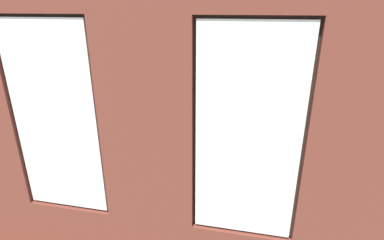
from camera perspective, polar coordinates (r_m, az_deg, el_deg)
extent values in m
cube|color=brown|center=(5.91, 0.91, -8.26)|extent=(6.59, 5.81, 0.10)
cube|color=brown|center=(3.01, -8.50, -4.63)|extent=(0.94, 0.16, 3.10)
cube|color=white|center=(2.73, 10.48, -3.51)|extent=(0.94, 0.03, 2.03)
cube|color=#38281E|center=(2.78, 10.53, -3.01)|extent=(1.00, 0.04, 2.09)
cube|color=brown|center=(4.07, -21.14, -18.61)|extent=(1.00, 0.16, 0.68)
cube|color=white|center=(3.37, -24.57, -0.32)|extent=(0.94, 0.03, 2.03)
cube|color=#38281E|center=(3.41, -23.99, 0.04)|extent=(1.00, 0.04, 2.09)
cube|color=tan|center=(3.57, -7.12, -17.09)|extent=(3.14, 0.24, 0.06)
cube|color=black|center=(2.91, -8.43, 5.40)|extent=(0.46, 0.03, 0.62)
cube|color=orange|center=(2.92, -8.33, 5.48)|extent=(0.40, 0.01, 0.56)
cube|color=silver|center=(6.39, -26.48, 7.18)|extent=(0.10, 4.81, 3.10)
cube|color=black|center=(4.33, -6.48, -16.56)|extent=(1.85, 0.85, 0.42)
cube|color=black|center=(3.85, -8.30, -14.68)|extent=(1.85, 0.24, 0.38)
cube|color=black|center=(4.00, 4.89, -14.61)|extent=(0.22, 0.85, 0.24)
cube|color=black|center=(4.45, -16.87, -11.44)|extent=(0.22, 0.85, 0.24)
cube|color=#232326|center=(4.12, -1.65, -13.99)|extent=(0.65, 0.65, 0.12)
cube|color=#232326|center=(4.32, -11.02, -12.60)|extent=(0.65, 0.65, 0.12)
cube|color=black|center=(5.61, 23.75, -8.90)|extent=(0.87, 1.86, 0.42)
cube|color=black|center=(5.52, 27.66, -5.42)|extent=(0.26, 1.85, 0.38)
cube|color=black|center=(6.20, 22.92, -2.71)|extent=(0.85, 0.23, 0.24)
cube|color=black|center=(4.77, 25.93, -10.44)|extent=(0.85, 0.23, 0.24)
cube|color=#232326|center=(5.80, 23.17, -4.84)|extent=(0.65, 0.65, 0.12)
cube|color=#232326|center=(5.18, 24.40, -8.18)|extent=(0.65, 0.65, 0.12)
cube|color=#A87547|center=(5.70, 0.68, -3.95)|extent=(1.32, 0.73, 0.04)
cube|color=#A87547|center=(6.00, 6.89, -5.20)|extent=(0.07, 0.07, 0.41)
cube|color=#A87547|center=(6.20, -4.19, -4.18)|extent=(0.07, 0.07, 0.41)
cube|color=#A87547|center=(5.46, 6.24, -7.96)|extent=(0.07, 0.07, 0.41)
cube|color=#A87547|center=(5.68, -5.91, -6.72)|extent=(0.07, 0.07, 0.41)
cylinder|color=#33567F|center=(5.66, -3.46, -3.36)|extent=(0.09, 0.09, 0.11)
cylinder|color=#B7333D|center=(5.67, 0.69, -3.26)|extent=(0.08, 0.08, 0.11)
cylinder|color=brown|center=(5.79, -0.73, -2.91)|extent=(0.10, 0.10, 0.07)
sphere|color=#286B2D|center=(5.76, -0.73, -2.09)|extent=(0.12, 0.12, 0.12)
cube|color=#B2B2B7|center=(5.58, 1.46, -4.21)|extent=(0.13, 0.17, 0.02)
cube|color=black|center=(6.47, -23.56, -4.61)|extent=(0.92, 0.42, 0.47)
cube|color=black|center=(6.37, -23.90, -2.49)|extent=(0.47, 0.20, 0.05)
cube|color=black|center=(6.35, -23.97, -2.03)|extent=(0.06, 0.04, 0.06)
cube|color=black|center=(6.23, -24.44, 0.95)|extent=(1.07, 0.04, 0.64)
cube|color=black|center=(6.25, -24.33, 1.02)|extent=(1.02, 0.01, 0.59)
cylinder|color=olive|center=(7.28, -0.28, -0.74)|extent=(0.48, 0.48, 0.28)
ellipsoid|color=silver|center=(7.17, -0.28, 1.70)|extent=(1.07, 1.07, 0.43)
ellipsoid|color=navy|center=(7.15, -0.92, 2.56)|extent=(0.44, 0.44, 0.18)
cylinder|color=beige|center=(7.59, 22.36, -1.16)|extent=(0.39, 0.39, 0.35)
cylinder|color=brown|center=(7.51, 22.61, 0.50)|extent=(0.06, 0.06, 0.12)
ellipsoid|color=#1E5B28|center=(7.42, 22.96, 2.85)|extent=(0.76, 0.76, 0.53)
cylinder|color=beige|center=(5.55, -24.10, -9.65)|extent=(0.31, 0.31, 0.37)
cylinder|color=brown|center=(5.43, -24.49, -7.38)|extent=(0.05, 0.05, 0.13)
ellipsoid|color=#1E5B28|center=(5.32, -24.90, -4.96)|extent=(0.58, 0.58, 0.38)
cylinder|color=#9E5638|center=(6.83, 18.71, -4.06)|extent=(0.15, 0.15, 0.15)
cylinder|color=brown|center=(6.77, 18.84, -3.06)|extent=(0.02, 0.02, 0.11)
ellipsoid|color=#337F38|center=(6.71, 19.01, -1.71)|extent=(0.37, 0.37, 0.24)
cylinder|color=brown|center=(4.19, 31.22, -18.36)|extent=(0.05, 0.05, 0.13)
ellipsoid|color=#3D8E42|center=(4.02, 32.09, -14.79)|extent=(0.75, 0.75, 0.50)
cylinder|color=#9E5638|center=(8.13, -12.83, 1.41)|extent=(0.35, 0.35, 0.37)
cylinder|color=brown|center=(8.00, -13.07, 4.27)|extent=(0.06, 0.06, 0.48)
cone|color=#1E5B28|center=(8.00, -14.48, 7.57)|extent=(0.53, 0.25, 0.56)
cone|color=#1E5B28|center=(7.80, -14.66, 7.18)|extent=(0.45, 0.51, 0.55)
cone|color=#1E5B28|center=(7.69, -13.22, 7.04)|extent=(0.40, 0.55, 0.53)
cone|color=#1E5B28|center=(7.81, -12.13, 7.52)|extent=(0.50, 0.17, 0.57)
cone|color=#1E5B28|center=(8.04, -12.24, 7.63)|extent=(0.33, 0.57, 0.51)
cone|color=#1E5B28|center=(8.09, -13.27, 7.73)|extent=(0.35, 0.55, 0.54)
cylinder|color=#9E5638|center=(4.20, 12.76, -19.24)|extent=(0.34, 0.34, 0.32)
cylinder|color=brown|center=(3.98, 13.19, -15.24)|extent=(0.06, 0.06, 0.40)
cone|color=#337F38|center=(3.75, 10.58, -9.64)|extent=(0.53, 0.17, 0.55)
cone|color=#337F38|center=(3.61, 11.51, -11.17)|extent=(0.46, 0.50, 0.54)
cone|color=#337F38|center=(3.62, 15.79, -11.24)|extent=(0.44, 0.49, 0.56)
cone|color=#337F38|center=(3.78, 17.18, -10.43)|extent=(0.55, 0.15, 0.52)
cone|color=#337F38|center=(3.96, 15.32, -9.01)|extent=(0.40, 0.58, 0.49)
cone|color=#337F38|center=(3.91, 11.60, -8.76)|extent=(0.46, 0.53, 0.52)
cylinder|color=gray|center=(6.15, 10.17, -5.72)|extent=(0.18, 0.18, 0.22)
cylinder|color=brown|center=(6.09, 10.26, -4.54)|extent=(0.03, 0.03, 0.06)
ellipsoid|color=#337F38|center=(6.00, 10.38, -2.78)|extent=(0.40, 0.40, 0.35)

